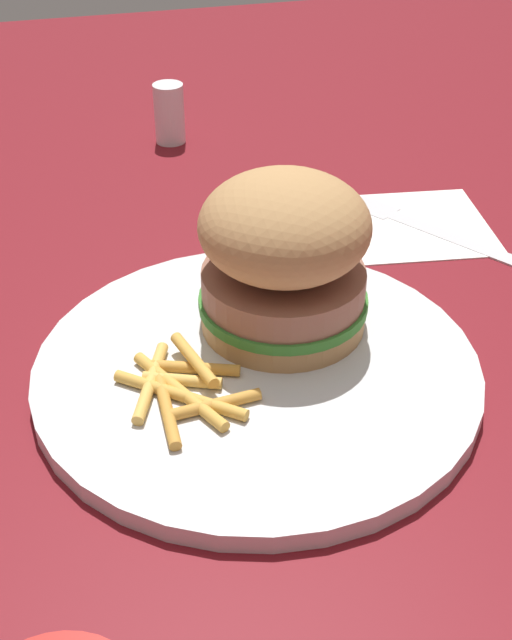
% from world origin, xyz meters
% --- Properties ---
extents(ground_plane, '(1.60, 1.60, 0.00)m').
position_xyz_m(ground_plane, '(0.00, 0.00, 0.00)').
color(ground_plane, maroon).
extents(plate, '(0.27, 0.27, 0.01)m').
position_xyz_m(plate, '(-0.00, -0.01, 0.01)').
color(plate, silver).
rests_on(plate, ground_plane).
extents(sandwich, '(0.11, 0.11, 0.10)m').
position_xyz_m(sandwich, '(-0.04, 0.02, 0.06)').
color(sandwich, tan).
rests_on(sandwich, plate).
extents(fries_pile, '(0.09, 0.08, 0.01)m').
position_xyz_m(fries_pile, '(0.02, -0.06, 0.02)').
color(fries_pile, gold).
rests_on(fries_pile, plate).
extents(napkin, '(0.12, 0.12, 0.00)m').
position_xyz_m(napkin, '(-0.15, 0.16, 0.00)').
color(napkin, white).
rests_on(napkin, ground_plane).
extents(fork, '(0.15, 0.11, 0.00)m').
position_xyz_m(fork, '(-0.15, 0.16, 0.00)').
color(fork, silver).
rests_on(fork, napkin).
extents(salt_shaker, '(0.03, 0.03, 0.06)m').
position_xyz_m(salt_shaker, '(-0.36, -0.00, 0.03)').
color(salt_shaker, white).
rests_on(salt_shaker, ground_plane).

